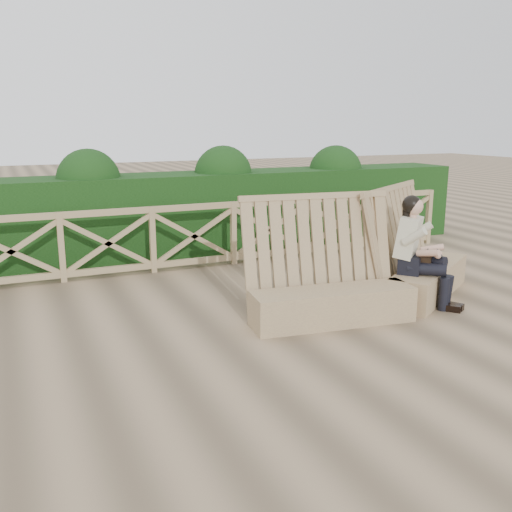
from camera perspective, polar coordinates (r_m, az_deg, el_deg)
name	(u,v)px	position (r m, az deg, el deg)	size (l,w,h in m)	color
ground	(288,336)	(6.72, 3.26, -8.02)	(60.00, 60.00, 0.00)	brown
bench	(380,278)	(7.81, 12.30, -2.21)	(3.90, 1.78, 1.57)	#88694D
woman	(418,248)	(7.94, 15.88, 0.74)	(0.81, 0.94, 1.50)	black
guardrail	(194,236)	(9.69, -6.22, 1.98)	(10.10, 0.09, 1.10)	#927855
hedge	(174,214)	(10.79, -8.23, 4.14)	(12.00, 1.20, 1.50)	black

